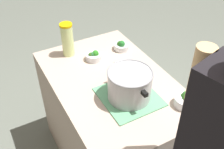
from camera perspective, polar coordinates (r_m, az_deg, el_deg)
counter_slab at (r=2.08m, az=0.00°, el=-10.41°), size 1.14×0.74×0.86m
dish_cloth at (r=1.66m, az=3.61°, el=-4.68°), size 0.35×0.33×0.01m
cooking_pot at (r=1.59m, az=3.75°, el=-2.04°), size 0.34×0.27×0.19m
lemonade_pitcher at (r=1.99m, az=-9.40°, el=7.31°), size 0.09×0.09×0.25m
broccoli_bowl_front at (r=1.96m, az=-3.93°, el=3.88°), size 0.12×0.12×0.08m
broccoli_bowl_center at (r=1.65m, az=15.16°, el=-5.26°), size 0.13×0.13×0.09m
broccoli_bowl_back at (r=2.07m, az=1.97°, el=6.02°), size 0.11×0.11×0.08m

